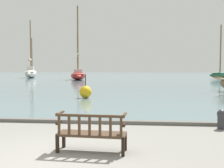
# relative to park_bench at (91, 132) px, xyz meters

# --- Properties ---
(ground_plane) EXTENTS (160.00, 160.00, 0.00)m
(ground_plane) POSITION_rel_park_bench_xyz_m (-0.89, -0.54, -0.47)
(ground_plane) COLOR gray
(harbor_water) EXTENTS (100.00, 80.00, 0.08)m
(harbor_water) POSITION_rel_park_bench_xyz_m (-0.89, 43.46, -0.43)
(harbor_water) COLOR slate
(harbor_water) RESTS_ON ground
(quay_edge_kerb) EXTENTS (40.00, 0.30, 0.12)m
(quay_edge_kerb) POSITION_rel_park_bench_xyz_m (-0.89, 3.31, -0.41)
(quay_edge_kerb) COLOR #5B5954
(quay_edge_kerb) RESTS_ON ground
(park_bench) EXTENTS (1.63, 0.62, 0.92)m
(park_bench) POSITION_rel_park_bench_xyz_m (0.00, 0.00, 0.00)
(park_bench) COLOR black
(park_bench) RESTS_ON ground
(sailboat_far_starboard) EXTENTS (3.81, 9.00, 10.65)m
(sailboat_far_starboard) POSITION_rel_park_bench_xyz_m (-7.81, 33.84, 0.42)
(sailboat_far_starboard) COLOR maroon
(sailboat_far_starboard) RESTS_ON harbor_water
(sailboat_outer_port) EXTENTS (3.66, 8.08, 9.71)m
(sailboat_outer_port) POSITION_rel_park_bench_xyz_m (-17.31, 39.85, 0.48)
(sailboat_outer_port) COLOR silver
(sailboat_outer_port) RESTS_ON harbor_water
(mooring_bollard) EXTENTS (0.30, 0.30, 0.63)m
(mooring_bollard) POSITION_rel_park_bench_xyz_m (3.73, 2.80, -0.12)
(mooring_bollard) COLOR #2D2D33
(mooring_bollard) RESTS_ON ground
(channel_buoy) EXTENTS (0.75, 0.75, 1.45)m
(channel_buoy) POSITION_rel_park_bench_xyz_m (-2.15, 10.37, -0.01)
(channel_buoy) COLOR gold
(channel_buoy) RESTS_ON harbor_water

